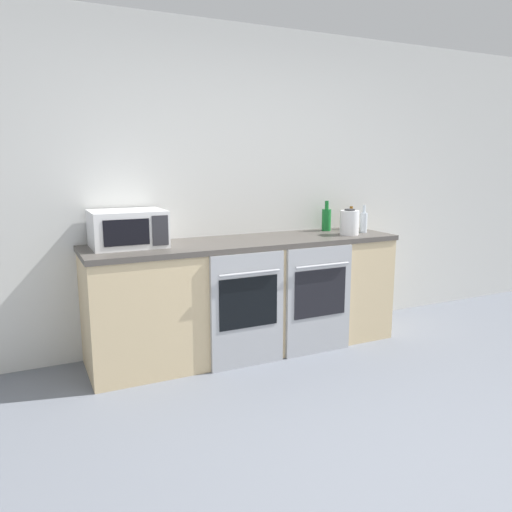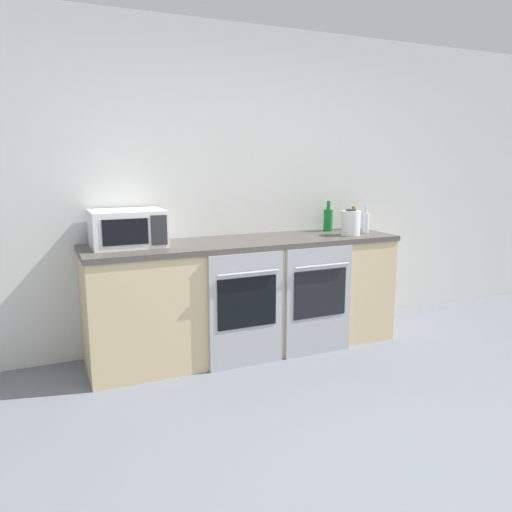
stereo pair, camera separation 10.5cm
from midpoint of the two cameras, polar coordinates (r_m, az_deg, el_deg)
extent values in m
plane|color=slate|center=(2.69, 18.64, -24.22)|extent=(16.00, 16.00, 0.00)
cube|color=silver|center=(4.21, -2.27, 7.81)|extent=(10.00, 0.06, 2.60)
cube|color=#D1B789|center=(4.04, -0.36, -4.80)|extent=(2.50, 0.62, 0.87)
cube|color=#4C4742|center=(3.94, -0.37, 1.56)|extent=(2.52, 0.65, 0.04)
cube|color=#A8AAAF|center=(3.70, -0.29, -6.30)|extent=(0.58, 0.03, 0.86)
cube|color=black|center=(3.66, -0.17, -5.34)|extent=(0.46, 0.01, 0.38)
cylinder|color=#A8AAAF|center=(3.59, -0.03, -1.97)|extent=(0.48, 0.02, 0.02)
cube|color=#A8AAAF|center=(3.98, 7.94, -5.16)|extent=(0.58, 0.03, 0.86)
cube|color=black|center=(3.95, 8.10, -4.26)|extent=(0.46, 0.01, 0.38)
cylinder|color=#A8AAAF|center=(3.88, 8.37, -1.12)|extent=(0.48, 0.02, 0.02)
cube|color=silver|center=(3.74, -13.73, 3.12)|extent=(0.52, 0.40, 0.27)
cube|color=black|center=(3.54, -13.87, 2.68)|extent=(0.31, 0.01, 0.18)
cube|color=#2D2D33|center=(3.59, -10.19, 2.93)|extent=(0.11, 0.01, 0.21)
cylinder|color=#19722D|center=(4.50, 8.91, 4.07)|extent=(0.08, 0.08, 0.19)
cylinder|color=#19722D|center=(4.48, 8.96, 5.76)|extent=(0.03, 0.03, 0.07)
cylinder|color=silver|center=(4.43, 13.06, 3.69)|extent=(0.06, 0.06, 0.17)
cylinder|color=silver|center=(4.42, 13.12, 5.22)|extent=(0.03, 0.03, 0.07)
cylinder|color=#8C5114|center=(4.65, 11.67, 3.93)|extent=(0.07, 0.07, 0.15)
cylinder|color=#8C5114|center=(4.64, 11.72, 5.20)|extent=(0.03, 0.03, 0.06)
cylinder|color=white|center=(4.27, 11.46, 3.72)|extent=(0.16, 0.16, 0.21)
cylinder|color=#262628|center=(4.26, 11.52, 5.17)|extent=(0.09, 0.09, 0.01)
camera|label=1|loc=(0.05, -89.24, 0.14)|focal=35.00mm
camera|label=2|loc=(0.05, 90.76, -0.14)|focal=35.00mm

